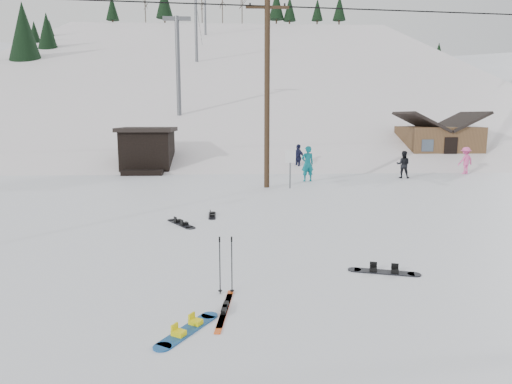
{
  "coord_description": "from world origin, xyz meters",
  "views": [
    {
      "loc": [
        0.37,
        -8.04,
        3.46
      ],
      "look_at": [
        0.99,
        4.25,
        1.4
      ],
      "focal_mm": 32.0,
      "sensor_mm": 36.0,
      "label": 1
    }
  ],
  "objects_px": {
    "cabin": "(438,144)",
    "utility_pole": "(267,90)",
    "hero_snowboard": "(187,329)",
    "hero_skis": "(225,309)"
  },
  "relations": [
    {
      "from": "cabin",
      "to": "utility_pole",
      "type": "bearing_deg",
      "value": -142.44
    },
    {
      "from": "utility_pole",
      "to": "hero_snowboard",
      "type": "relative_size",
      "value": 6.65
    },
    {
      "from": "hero_skis",
      "to": "hero_snowboard",
      "type": "bearing_deg",
      "value": -121.37
    },
    {
      "from": "utility_pole",
      "to": "cabin",
      "type": "height_order",
      "value": "utility_pole"
    },
    {
      "from": "utility_pole",
      "to": "hero_snowboard",
      "type": "distance_m",
      "value": 15.94
    },
    {
      "from": "cabin",
      "to": "hero_skis",
      "type": "distance_m",
      "value": 28.49
    },
    {
      "from": "hero_snowboard",
      "to": "cabin",
      "type": "bearing_deg",
      "value": 0.03
    },
    {
      "from": "cabin",
      "to": "hero_snowboard",
      "type": "xyz_separation_m",
      "value": [
        -15.4,
        -25.05,
        -1.45
      ]
    },
    {
      "from": "utility_pole",
      "to": "hero_snowboard",
      "type": "height_order",
      "value": "utility_pole"
    },
    {
      "from": "hero_snowboard",
      "to": "hero_skis",
      "type": "xyz_separation_m",
      "value": [
        0.59,
        0.75,
        -0.0
      ]
    }
  ]
}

